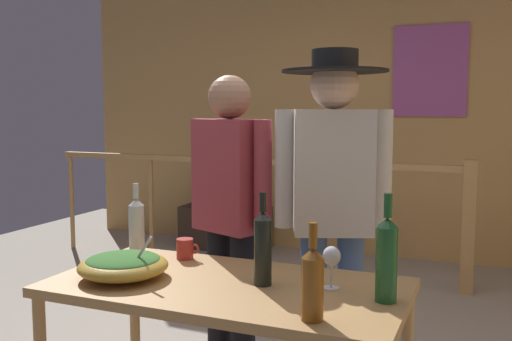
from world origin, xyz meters
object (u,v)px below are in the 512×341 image
(person_standing_left, at_px, (230,205))
(serving_table, at_px, (227,300))
(wine_bottle_amber, at_px, (313,282))
(stair_railing, at_px, (306,196))
(framed_picture, at_px, (430,71))
(wine_bottle_clear, at_px, (137,225))
(wine_bottle_dark, at_px, (263,247))
(tv_console, at_px, (225,227))
(flat_screen_tv, at_px, (224,182))
(salad_bowl, at_px, (123,265))
(person_standing_right, at_px, (333,193))
(mug_red, at_px, (185,249))
(wine_glass, at_px, (332,258))
(wine_bottle_green, at_px, (387,258))

(person_standing_left, bearing_deg, serving_table, 134.98)
(wine_bottle_amber, distance_m, person_standing_left, 1.14)
(stair_railing, height_order, person_standing_left, person_standing_left)
(framed_picture, xyz_separation_m, wine_bottle_clear, (-1.02, -3.26, -0.91))
(framed_picture, xyz_separation_m, wine_bottle_dark, (-0.27, -3.48, -0.89))
(tv_console, relative_size, person_standing_left, 0.56)
(stair_railing, xyz_separation_m, wine_bottle_amber, (0.93, -2.88, 0.17))
(stair_railing, xyz_separation_m, flat_screen_tv, (-1.06, 0.57, -0.00))
(salad_bowl, bearing_deg, person_standing_right, 45.70)
(stair_railing, xyz_separation_m, person_standing_right, (0.76, -2.00, 0.34))
(mug_red, bearing_deg, salad_bowl, -104.12)
(wine_bottle_dark, distance_m, wine_bottle_amber, 0.42)
(framed_picture, bearing_deg, wine_bottle_dark, -94.46)
(wine_bottle_clear, height_order, wine_bottle_amber, wine_bottle_clear)
(framed_picture, xyz_separation_m, person_standing_left, (-0.69, -2.89, -0.84))
(serving_table, bearing_deg, wine_bottle_amber, -30.76)
(flat_screen_tv, bearing_deg, person_standing_right, -54.56)
(wine_glass, distance_m, person_standing_left, 0.87)
(salad_bowl, relative_size, person_standing_right, 0.22)
(wine_bottle_amber, height_order, person_standing_right, person_standing_right)
(stair_railing, height_order, wine_bottle_clear, wine_bottle_clear)
(wine_bottle_clear, bearing_deg, wine_bottle_amber, -26.14)
(stair_railing, distance_m, person_standing_left, 2.03)
(framed_picture, relative_size, wine_bottle_amber, 2.53)
(wine_glass, relative_size, wine_bottle_green, 0.42)
(stair_railing, xyz_separation_m, wine_bottle_clear, (-0.11, -2.37, 0.19))
(stair_railing, height_order, wine_bottle_dark, wine_bottle_dark)
(wine_glass, xyz_separation_m, wine_bottle_clear, (-1.01, 0.16, 0.02))
(tv_console, distance_m, wine_glass, 3.75)
(salad_bowl, xyz_separation_m, wine_bottle_clear, (-0.17, 0.35, 0.09))
(framed_picture, height_order, tv_console, framed_picture)
(wine_bottle_green, bearing_deg, person_standing_right, 121.09)
(wine_glass, xyz_separation_m, wine_bottle_amber, (0.03, -0.35, 0.01))
(tv_console, distance_m, serving_table, 3.60)
(wine_bottle_amber, distance_m, person_standing_right, 0.91)
(serving_table, xyz_separation_m, person_standing_right, (0.27, 0.62, 0.37))
(mug_red, bearing_deg, flat_screen_tv, 112.51)
(wine_bottle_clear, bearing_deg, person_standing_left, 48.59)
(stair_railing, height_order, salad_bowl, stair_railing)
(tv_console, relative_size, person_standing_right, 0.52)
(stair_railing, xyz_separation_m, salad_bowl, (0.06, -2.72, 0.10))
(wine_glass, bearing_deg, flat_screen_tv, 122.37)
(tv_console, xyz_separation_m, salad_bowl, (1.12, -3.32, 0.58))
(wine_bottle_dark, bearing_deg, stair_railing, 103.78)
(flat_screen_tv, relative_size, wine_bottle_dark, 1.64)
(person_standing_left, relative_size, person_standing_right, 0.94)
(wine_bottle_amber, relative_size, mug_red, 2.86)
(wine_bottle_dark, height_order, person_standing_left, person_standing_left)
(serving_table, distance_m, person_standing_right, 0.77)
(framed_picture, relative_size, wine_bottle_green, 2.09)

